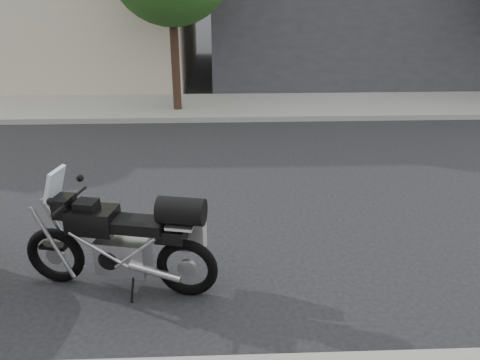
# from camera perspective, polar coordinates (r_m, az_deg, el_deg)

# --- Properties ---
(ground) EXTENTS (120.00, 120.00, 0.00)m
(ground) POSITION_cam_1_polar(r_m,az_deg,el_deg) (8.44, 2.71, -2.20)
(ground) COLOR black
(ground) RESTS_ON ground
(far_sidewalk) EXTENTS (44.00, 3.00, 0.15)m
(far_sidewalk) POSITION_cam_1_polar(r_m,az_deg,el_deg) (14.56, 0.55, 8.95)
(far_sidewalk) COLOR gray
(far_sidewalk) RESTS_ON ground
(motorcycle) EXTENTS (2.47, 0.91, 1.58)m
(motorcycle) POSITION_cam_1_polar(r_m,az_deg,el_deg) (5.89, -13.13, -7.19)
(motorcycle) COLOR black
(motorcycle) RESTS_ON ground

